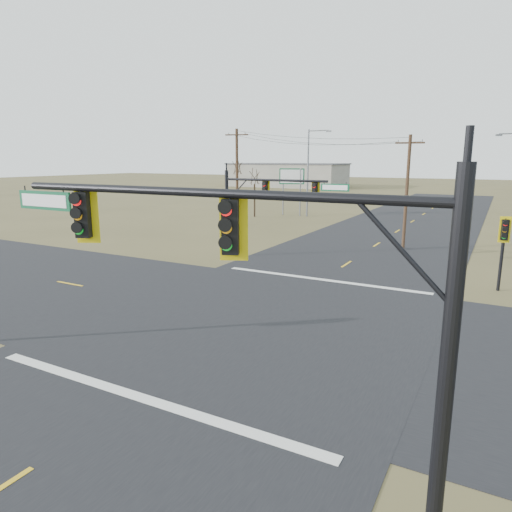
{
  "coord_description": "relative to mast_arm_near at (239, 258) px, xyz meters",
  "views": [
    {
      "loc": [
        8.67,
        -16.49,
        6.77
      ],
      "look_at": [
        -0.81,
        1.0,
        2.54
      ],
      "focal_mm": 32.0,
      "sensor_mm": 36.0,
      "label": 1
    }
  ],
  "objects": [
    {
      "name": "ground",
      "position": [
        -4.33,
        9.17,
        -4.92
      ],
      "size": [
        320.0,
        320.0,
        0.0
      ],
      "primitive_type": "plane",
      "color": "brown",
      "rests_on": "ground"
    },
    {
      "name": "road_ew",
      "position": [
        -4.33,
        9.17,
        -4.91
      ],
      "size": [
        160.0,
        14.0,
        0.02
      ],
      "primitive_type": "cube",
      "color": "black",
      "rests_on": "ground"
    },
    {
      "name": "road_ns",
      "position": [
        -4.33,
        9.17,
        -4.91
      ],
      "size": [
        14.0,
        160.0,
        0.02
      ],
      "primitive_type": "cube",
      "color": "black",
      "rests_on": "ground"
    },
    {
      "name": "stop_bar_near",
      "position": [
        -4.33,
        1.67,
        -4.89
      ],
      "size": [
        12.0,
        0.4,
        0.01
      ],
      "primitive_type": "cube",
      "color": "silver",
      "rests_on": "road_ns"
    },
    {
      "name": "stop_bar_far",
      "position": [
        -4.33,
        16.67,
        -4.89
      ],
      "size": [
        12.0,
        0.4,
        0.01
      ],
      "primitive_type": "cube",
      "color": "silver",
      "rests_on": "road_ns"
    },
    {
      "name": "mast_arm_near",
      "position": [
        0.0,
        0.0,
        0.0
      ],
      "size": [
        10.33,
        0.6,
        6.74
      ],
      "rotation": [
        0.0,
        0.0,
        0.43
      ],
      "color": "black",
      "rests_on": "ground"
    },
    {
      "name": "mast_arm_far",
      "position": [
        -9.31,
        19.69,
        -0.54
      ],
      "size": [
        8.82,
        0.43,
        6.03
      ],
      "rotation": [
        0.0,
        0.0,
        0.05
      ],
      "color": "black",
      "rests_on": "ground"
    },
    {
      "name": "pedestal_signal_ne",
      "position": [
        4.54,
        18.92,
        -1.99
      ],
      "size": [
        0.64,
        0.54,
        3.96
      ],
      "rotation": [
        0.0,
        0.0,
        0.24
      ],
      "color": "black",
      "rests_on": "ground"
    },
    {
      "name": "utility_pole_near",
      "position": [
        -2.13,
        28.43,
        -0.44
      ],
      "size": [
        2.09,
        0.4,
        8.55
      ],
      "rotation": [
        0.0,
        0.0,
        0.13
      ],
      "color": "#452E1D",
      "rests_on": "ground"
    },
    {
      "name": "utility_pole_far",
      "position": [
        -20.03,
        33.55,
        0.15
      ],
      "size": [
        2.34,
        0.74,
        9.79
      ],
      "rotation": [
        0.0,
        0.0,
        0.27
      ],
      "color": "#452E1D",
      "rests_on": "ground"
    },
    {
      "name": "highway_sign",
      "position": [
        -18.52,
        43.98,
        -0.86
      ],
      "size": [
        2.91,
        1.02,
        5.7
      ],
      "rotation": [
        0.0,
        0.0,
        0.32
      ],
      "color": "slate",
      "rests_on": "ground"
    },
    {
      "name": "streetlight_c",
      "position": [
        -16.27,
        44.06,
        0.82
      ],
      "size": [
        2.84,
        0.26,
        10.22
      ],
      "rotation": [
        0.0,
        0.0,
        -0.01
      ],
      "color": "slate",
      "rests_on": "ground"
    },
    {
      "name": "bare_tree_a",
      "position": [
        -21.89,
        40.72,
        -0.11
      ],
      "size": [
        3.27,
        3.27,
        6.09
      ],
      "rotation": [
        0.0,
        0.0,
        0.41
      ],
      "color": "black",
      "rests_on": "ground"
    },
    {
      "name": "bare_tree_b",
      "position": [
        -29.43,
        49.44,
        0.87
      ],
      "size": [
        3.53,
        3.53,
        7.24
      ],
      "rotation": [
        0.0,
        0.0,
        0.29
      ],
      "color": "black",
      "rests_on": "ground"
    },
    {
      "name": "warehouse_left",
      "position": [
        -44.33,
        99.17,
        -2.17
      ],
      "size": [
        28.0,
        14.0,
        5.5
      ],
      "primitive_type": "cube",
      "color": "gray",
      "rests_on": "ground"
    }
  ]
}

